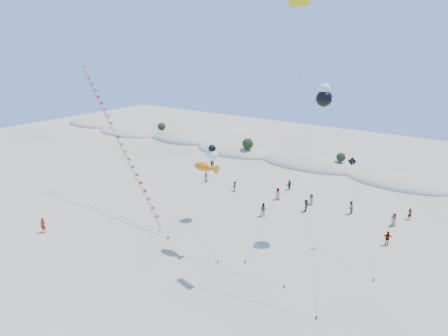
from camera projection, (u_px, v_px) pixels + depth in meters
ground at (115, 285)px, 34.43m from camera, size 160.00×160.00×0.00m
dune_ridge at (313, 164)px, 69.15m from camera, size 145.30×11.49×5.57m
kite_train at (117, 135)px, 49.12m from camera, size 22.49×7.33×18.72m
fish_kite at (206, 167)px, 38.46m from camera, size 11.89×2.63×9.62m
cartoon_kite_low at (212, 154)px, 46.02m from camera, size 7.83×9.55×9.49m
cartoon_kite_high at (324, 97)px, 39.28m from camera, size 4.24×11.11×17.30m
parafoil_kite at (300, 11)px, 31.44m from camera, size 7.33×7.58×24.88m
dark_kite at (358, 193)px, 38.13m from camera, size 5.26×6.18×9.87m
flyer_foreground at (43, 225)px, 43.91m from camera, size 0.79×0.67×1.86m
beachgoers at (302, 201)px, 50.86m from camera, size 30.31×11.78×1.82m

